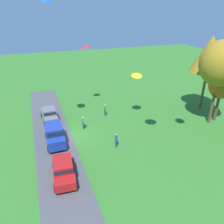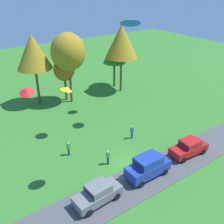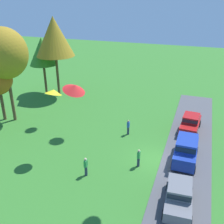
{
  "view_description": "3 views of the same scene",
  "coord_description": "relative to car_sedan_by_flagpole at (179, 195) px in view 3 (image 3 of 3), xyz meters",
  "views": [
    {
      "loc": [
        22.81,
        -3.68,
        14.05
      ],
      "look_at": [
        0.44,
        4.55,
        2.75
      ],
      "focal_mm": 35.0,
      "sensor_mm": 36.0,
      "label": 1
    },
    {
      "loc": [
        -14.07,
        -17.19,
        17.82
      ],
      "look_at": [
        0.19,
        3.07,
        5.04
      ],
      "focal_mm": 42.0,
      "sensor_mm": 36.0,
      "label": 2
    },
    {
      "loc": [
        -20.44,
        -2.8,
        14.04
      ],
      "look_at": [
        0.37,
        4.51,
        4.01
      ],
      "focal_mm": 42.0,
      "sensor_mm": 36.0,
      "label": 3
    }
  ],
  "objects": [
    {
      "name": "ground_plane",
      "position": [
        5.25,
        2.5,
        -1.04
      ],
      "size": [
        120.0,
        120.0,
        0.0
      ],
      "primitive_type": "plane",
      "color": "#337528"
    },
    {
      "name": "pavement_strip",
      "position": [
        5.25,
        -0.11,
        -1.01
      ],
      "size": [
        36.0,
        4.4,
        0.06
      ],
      "primitive_type": "cube",
      "color": "#4C4C51",
      "rests_on": "ground"
    },
    {
      "name": "car_sedan_by_flagpole",
      "position": [
        0.0,
        0.0,
        0.0
      ],
      "size": [
        4.49,
        2.15,
        1.84
      ],
      "color": "slate",
      "rests_on": "ground"
    },
    {
      "name": "car_suv_mid_row",
      "position": [
        5.89,
        0.04,
        0.25
      ],
      "size": [
        4.62,
        2.08,
        2.28
      ],
      "color": "#1E389E",
      "rests_on": "ground"
    },
    {
      "name": "car_sedan_far_end",
      "position": [
        12.04,
        0.06,
        0.0
      ],
      "size": [
        4.53,
        2.23,
        1.84
      ],
      "color": "red",
      "rests_on": "ground"
    },
    {
      "name": "person_on_lawn",
      "position": [
        1.03,
        7.71,
        -0.16
      ],
      "size": [
        0.36,
        0.24,
        1.71
      ],
      "color": "#2D334C",
      "rests_on": "ground"
    },
    {
      "name": "person_beside_suv",
      "position": [
        9.0,
        6.34,
        -0.16
      ],
      "size": [
        0.36,
        0.24,
        1.71
      ],
      "color": "#2D334C",
      "rests_on": "ground"
    },
    {
      "name": "person_watching_sky",
      "position": [
        3.72,
        3.87,
        -0.16
      ],
      "size": [
        0.36,
        0.24,
        1.71
      ],
      "color": "#2D334C",
      "rests_on": "ground"
    },
    {
      "name": "tree_left_of_center",
      "position": [
        7.91,
        20.31,
        6.98
      ],
      "size": [
        5.16,
        5.16,
        10.88
      ],
      "color": "brown",
      "rests_on": "ground"
    },
    {
      "name": "tree_lone_near",
      "position": [
        17.09,
        19.47,
        7.56
      ],
      "size": [
        5.36,
        5.36,
        11.31
      ],
      "color": "brown",
      "rests_on": "ground"
    },
    {
      "name": "tree_far_left",
      "position": [
        17.43,
        21.89,
        5.29
      ],
      "size": [
        3.95,
        3.95,
        8.34
      ],
      "color": "brown",
      "rests_on": "ground"
    },
    {
      "name": "kite_delta_near_flag",
      "position": [
        3.11,
        11.46,
        5.28
      ],
      "size": [
        1.79,
        1.75,
        0.8
      ],
      "primitive_type": "cone",
      "rotation": [
        0.29,
        0.0,
        1.33
      ],
      "color": "yellow"
    },
    {
      "name": "kite_delta_topmost",
      "position": [
        -2.94,
        6.21,
        8.23
      ],
      "size": [
        1.63,
        1.67,
        0.79
      ],
      "primitive_type": "cone",
      "rotation": [
        -0.35,
        0.0,
        2.82
      ],
      "color": "red"
    }
  ]
}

